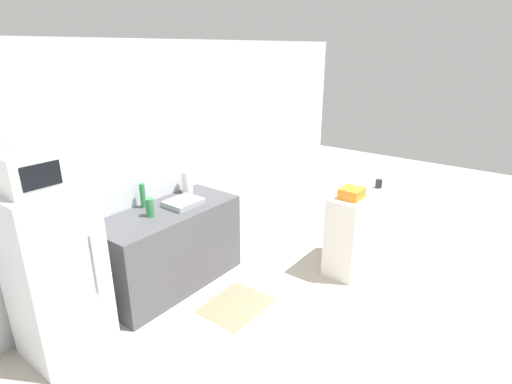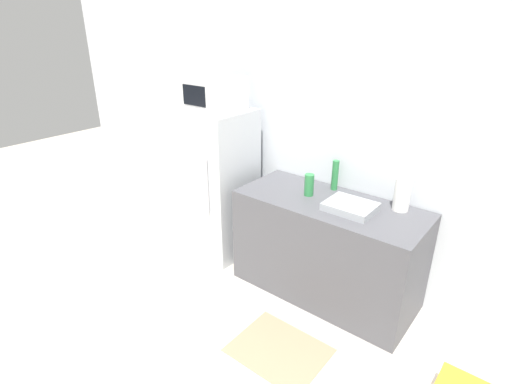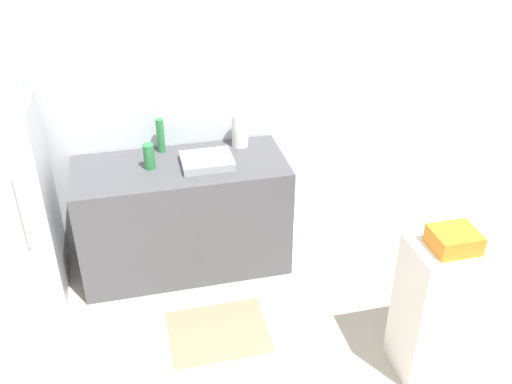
{
  "view_description": "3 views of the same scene",
  "coord_description": "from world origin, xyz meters",
  "px_view_note": "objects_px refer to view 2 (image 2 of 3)",
  "views": [
    {
      "loc": [
        -2.51,
        -0.57,
        2.52
      ],
      "look_at": [
        0.44,
        1.69,
        1.17
      ],
      "focal_mm": 28.0,
      "sensor_mm": 36.0,
      "label": 1
    },
    {
      "loc": [
        1.41,
        -0.17,
        2.3
      ],
      "look_at": [
        -0.13,
        1.74,
        1.22
      ],
      "focal_mm": 28.0,
      "sensor_mm": 36.0,
      "label": 2
    },
    {
      "loc": [
        -0.3,
        -1.19,
        2.87
      ],
      "look_at": [
        0.49,
        2.11,
        0.85
      ],
      "focal_mm": 40.0,
      "sensor_mm": 36.0,
      "label": 3
    }
  ],
  "objects_px": {
    "refrigerator": "(218,183)",
    "paper_towel_roll": "(402,195)",
    "bottle_short": "(309,185)",
    "bottle_tall": "(335,175)",
    "microwave": "(214,93)"
  },
  "relations": [
    {
      "from": "refrigerator",
      "to": "paper_towel_roll",
      "type": "relative_size",
      "value": 5.77
    },
    {
      "from": "bottle_short",
      "to": "paper_towel_roll",
      "type": "bearing_deg",
      "value": 16.46
    },
    {
      "from": "bottle_tall",
      "to": "paper_towel_roll",
      "type": "bearing_deg",
      "value": -3.42
    },
    {
      "from": "refrigerator",
      "to": "paper_towel_roll",
      "type": "bearing_deg",
      "value": 8.57
    },
    {
      "from": "microwave",
      "to": "paper_towel_roll",
      "type": "relative_size",
      "value": 1.97
    },
    {
      "from": "refrigerator",
      "to": "paper_towel_roll",
      "type": "distance_m",
      "value": 1.8
    },
    {
      "from": "paper_towel_roll",
      "to": "bottle_tall",
      "type": "bearing_deg",
      "value": 176.58
    },
    {
      "from": "refrigerator",
      "to": "microwave",
      "type": "xyz_separation_m",
      "value": [
        -0.0,
        -0.0,
        0.9
      ]
    },
    {
      "from": "refrigerator",
      "to": "bottle_short",
      "type": "relative_size",
      "value": 7.93
    },
    {
      "from": "bottle_short",
      "to": "paper_towel_roll",
      "type": "height_order",
      "value": "paper_towel_roll"
    },
    {
      "from": "bottle_short",
      "to": "paper_towel_roll",
      "type": "relative_size",
      "value": 0.73
    },
    {
      "from": "bottle_short",
      "to": "paper_towel_roll",
      "type": "distance_m",
      "value": 0.75
    },
    {
      "from": "paper_towel_roll",
      "to": "bottle_short",
      "type": "bearing_deg",
      "value": -163.54
    },
    {
      "from": "paper_towel_roll",
      "to": "microwave",
      "type": "bearing_deg",
      "value": -171.39
    },
    {
      "from": "bottle_tall",
      "to": "paper_towel_roll",
      "type": "xyz_separation_m",
      "value": [
        0.61,
        -0.04,
        -0.0
      ]
    }
  ]
}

